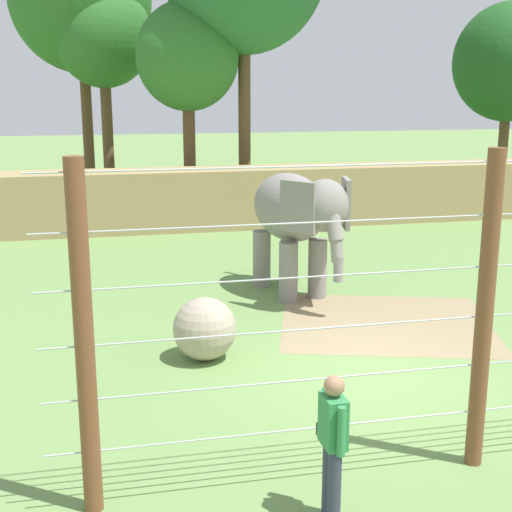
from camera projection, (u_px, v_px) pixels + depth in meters
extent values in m
plane|color=#6B8E4C|center=(370.00, 374.00, 11.53)|extent=(120.00, 120.00, 0.00)
cube|color=#937F5B|center=(385.00, 323.00, 14.04)|extent=(4.96, 4.67, 0.01)
cube|color=tan|center=(229.00, 197.00, 23.46)|extent=(36.00, 1.80, 1.94)
cylinder|color=gray|center=(317.00, 268.00, 15.59)|extent=(0.41, 0.41, 1.32)
cylinder|color=gray|center=(288.00, 272.00, 15.30)|extent=(0.41, 0.41, 1.32)
cylinder|color=gray|center=(289.00, 256.00, 16.78)|extent=(0.41, 0.41, 1.32)
cylinder|color=gray|center=(262.00, 259.00, 16.48)|extent=(0.41, 0.41, 1.32)
ellipsoid|color=gray|center=(289.00, 207.00, 15.73)|extent=(1.82, 2.67, 1.50)
ellipsoid|color=gray|center=(325.00, 206.00, 14.32)|extent=(1.21, 1.13, 1.09)
cube|color=gray|center=(346.00, 203.00, 14.64)|extent=(0.27, 0.85, 1.03)
cube|color=gray|center=(298.00, 207.00, 14.17)|extent=(0.59, 0.73, 1.03)
cylinder|color=gray|center=(334.00, 228.00, 14.06)|extent=(0.39, 0.51, 0.59)
cylinder|color=gray|center=(337.00, 249.00, 14.05)|extent=(0.31, 0.38, 0.55)
cylinder|color=gray|center=(338.00, 269.00, 14.08)|extent=(0.23, 0.23, 0.52)
cylinder|color=gray|center=(263.00, 202.00, 16.96)|extent=(0.15, 0.30, 0.75)
sphere|color=tan|center=(205.00, 329.00, 12.07)|extent=(1.09, 1.09, 1.09)
cylinder|color=brown|center=(84.00, 343.00, 7.41)|extent=(0.21, 0.21, 3.91)
cylinder|color=brown|center=(484.00, 314.00, 8.38)|extent=(0.21, 0.21, 3.91)
cylinder|color=#B7B7BC|center=(459.00, 412.00, 8.62)|extent=(9.77, 0.02, 0.02)
cylinder|color=#B7B7BC|center=(462.00, 366.00, 8.48)|extent=(9.77, 0.02, 0.02)
cylinder|color=#B7B7BC|center=(466.00, 317.00, 8.33)|extent=(9.77, 0.02, 0.02)
cylinder|color=#B7B7BC|center=(469.00, 267.00, 8.19)|extent=(9.77, 0.02, 0.02)
cylinder|color=#B7B7BC|center=(473.00, 216.00, 8.05)|extent=(9.77, 0.02, 0.02)
cylinder|color=#B7B7BC|center=(477.00, 162.00, 7.90)|extent=(9.77, 0.02, 0.02)
cylinder|color=#33384C|center=(334.00, 487.00, 7.51)|extent=(0.15, 0.15, 0.88)
cylinder|color=#33384C|center=(329.00, 479.00, 7.66)|extent=(0.15, 0.15, 0.88)
cube|color=#338C4C|center=(333.00, 421.00, 7.41)|extent=(0.23, 0.37, 0.56)
sphere|color=#A87A5B|center=(334.00, 386.00, 7.32)|extent=(0.22, 0.22, 0.22)
cylinder|color=#338C4C|center=(341.00, 432.00, 7.19)|extent=(0.09, 0.09, 0.54)
cylinder|color=#338C4C|center=(326.00, 411.00, 7.64)|extent=(0.09, 0.09, 0.54)
cube|color=black|center=(318.00, 430.00, 7.69)|extent=(0.02, 0.07, 0.14)
cylinder|color=brown|center=(88.00, 129.00, 29.50)|extent=(0.44, 0.44, 5.62)
cylinder|color=brown|center=(108.00, 140.00, 28.70)|extent=(0.44, 0.44, 4.87)
ellipsoid|color=#2D6B28|center=(103.00, 36.00, 27.75)|extent=(3.84, 3.84, 4.03)
cylinder|color=brown|center=(245.00, 128.00, 25.66)|extent=(0.44, 0.44, 6.21)
cylinder|color=brown|center=(190.00, 158.00, 25.59)|extent=(0.44, 0.44, 4.05)
ellipsoid|color=#2D6B28|center=(187.00, 56.00, 24.76)|extent=(3.62, 3.62, 3.80)
cylinder|color=brown|center=(502.00, 151.00, 31.49)|extent=(0.44, 0.44, 3.52)
ellipsoid|color=#1E511E|center=(510.00, 62.00, 30.59)|extent=(4.85, 4.85, 5.09)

